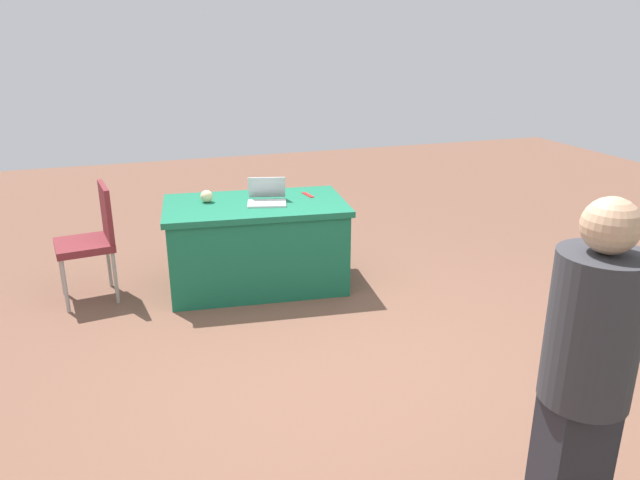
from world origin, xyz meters
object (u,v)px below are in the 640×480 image
Objects in this scene: yarn_ball at (207,196)px; scissors_red at (308,195)px; table_foreground at (256,244)px; chair_tucked_right at (92,235)px; person_attendee_standing at (586,374)px; laptop_silver at (267,198)px.

yarn_ball is 0.58× the size of scissors_red.
chair_tucked_right is (1.32, -0.16, 0.17)m from table_foreground.
person_attendee_standing reaches higher than yarn_ball.
laptop_silver is at bearing 99.82° from person_attendee_standing.
chair_tucked_right is 3.89m from person_attendee_standing.
person_attendee_standing is at bearing 100.17° from table_foreground.
scissors_red is (-0.88, 0.06, -0.05)m from yarn_ball.
laptop_silver is 0.42m from scissors_red.
yarn_ball is at bearing -101.79° from scissors_red.
laptop_silver is (-1.42, 0.19, 0.24)m from chair_tucked_right.
person_attendee_standing is 3.50m from yarn_ball.
laptop_silver reaches higher than yarn_ball.
person_attendee_standing is 15.13× the size of yarn_ball.
table_foreground is at bearing 159.62° from yarn_ball.
scissors_red is (0.08, -3.31, -0.12)m from person_attendee_standing.
laptop_silver is at bearing 157.89° from table_foreground.
table_foreground is 1.02× the size of person_attendee_standing.
table_foreground is 1.69× the size of chair_tucked_right.
laptop_silver is 0.51m from yarn_ball.
chair_tucked_right is 1.83m from scissors_red.
table_foreground is 4.25× the size of laptop_silver.
person_attendee_standing reaches higher than laptop_silver.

